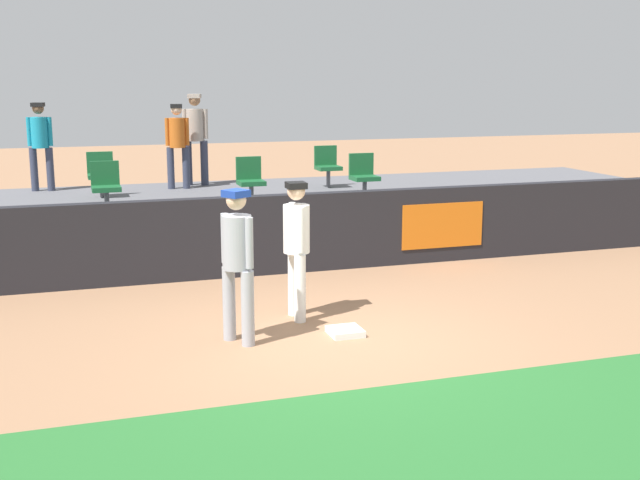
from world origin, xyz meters
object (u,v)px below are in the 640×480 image
player_fielder_home (297,241)px  spectator_casual (195,133)px  seat_back_right (327,164)px  seat_front_right (363,174)px  seat_back_left (101,172)px  first_base (345,332)px  spectator_hooded (177,140)px  spectator_capped (40,140)px  seat_front_center (250,178)px  player_runner_visitor (237,255)px  seat_front_left (106,184)px

player_fielder_home → spectator_casual: bearing=-177.4°
seat_back_right → seat_front_right: size_ratio=1.00×
player_fielder_home → seat_back_left: 6.13m
first_base → seat_back_left: bearing=110.6°
player_fielder_home → spectator_hooded: spectator_hooded is taller
seat_front_right → seat_back_left: bearing=158.5°
first_base → seat_back_right: (1.99, 6.61, 1.34)m
seat_back_left → spectator_capped: (-1.06, 1.23, 0.53)m
player_fielder_home → seat_front_right: bearing=149.6°
player_fielder_home → seat_back_left: (-2.12, 5.75, 0.34)m
spectator_hooded → spectator_capped: (-2.61, 0.51, 0.02)m
seat_back_left → seat_front_center: same height
first_base → player_fielder_home: (-0.36, 0.86, 1.00)m
seat_back_left → spectator_capped: size_ratio=0.49×
seat_back_left → seat_front_right: bearing=-21.5°
player_runner_visitor → spectator_capped: (-2.23, 7.71, 0.84)m
seat_front_center → player_fielder_home: bearing=-94.6°
first_base → seat_front_left: size_ratio=0.48×
spectator_casual → seat_front_right: bearing=150.2°
seat_front_left → seat_front_center: (2.46, -0.00, -0.00)m
first_base → seat_front_left: seat_front_left is taller
first_base → seat_front_center: 4.99m
first_base → spectator_casual: (-0.50, 7.75, 1.96)m
first_base → player_runner_visitor: player_runner_visitor is taller
seat_front_right → spectator_capped: size_ratio=0.49×
spectator_capped → seat_front_left: bearing=120.2°
seat_back_right → first_base: bearing=-106.8°
spectator_capped → spectator_casual: (3.04, -0.09, 0.09)m
player_fielder_home → seat_back_right: (2.35, 5.75, 0.34)m
seat_back_right → seat_front_left: 4.84m
seat_front_right → first_base: bearing=-113.4°
player_runner_visitor → first_base: bearing=55.1°
player_runner_visitor → seat_front_left: size_ratio=2.19×
player_fielder_home → spectator_hooded: bearing=-173.5°
seat_front_center → spectator_hooded: spectator_hooded is taller
seat_back_left → player_runner_visitor: bearing=-79.7°
seat_front_right → seat_back_left: (-4.57, 1.80, 0.00)m
first_base → seat_back_left: (-2.49, 6.61, 1.34)m
first_base → player_fielder_home: 1.37m
player_runner_visitor → seat_back_right: player_runner_visitor is taller
player_runner_visitor → seat_back_left: size_ratio=2.19×
spectator_hooded → spectator_casual: 0.62m
player_fielder_home → spectator_casual: 6.95m
seat_back_right → spectator_casual: 2.81m
player_fielder_home → seat_back_left: bearing=-158.3°
seat_front_left → first_base: bearing=-62.5°
player_runner_visitor → spectator_casual: 7.73m
seat_front_right → seat_front_center: 2.13m
seat_back_left → spectator_capped: spectator_capped is taller
seat_front_left → seat_front_center: 2.46m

